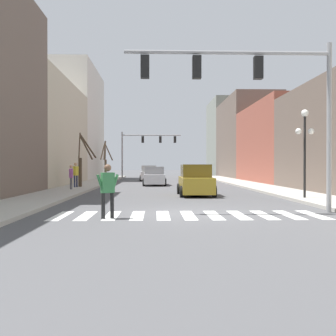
{
  "coord_description": "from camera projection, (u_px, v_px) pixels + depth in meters",
  "views": [
    {
      "loc": [
        -1.18,
        -14.49,
        1.78
      ],
      "look_at": [
        0.09,
        23.93,
        1.49
      ],
      "focal_mm": 42.0,
      "sensor_mm": 36.0,
      "label": 1
    }
  ],
  "objects": [
    {
      "name": "pedestrian_near_right_corner",
      "position": [
        108.0,
        186.0,
        13.06
      ],
      "size": [
        0.74,
        0.42,
        1.81
      ],
      "rotation": [
        0.0,
        0.0,
        3.58
      ],
      "color": "black",
      "rests_on": "ground_plane"
    },
    {
      "name": "building_row_right",
      "position": [
        269.0,
        135.0,
        43.6
      ],
      "size": [
        6.0,
        65.06,
        12.84
      ],
      "color": "#BCB299",
      "rests_on": "ground_plane"
    },
    {
      "name": "street_lamp_right_corner",
      "position": [
        305.0,
        135.0,
        19.68
      ],
      "size": [
        0.95,
        0.36,
        4.42
      ],
      "color": "black",
      "rests_on": "sidewalk_right"
    },
    {
      "name": "pedestrian_crossing_street",
      "position": [
        71.0,
        175.0,
        26.45
      ],
      "size": [
        0.24,
        0.71,
        1.64
      ],
      "rotation": [
        0.0,
        0.0,
        4.77
      ],
      "color": "#4C4C51",
      "rests_on": "sidewalk_left"
    },
    {
      "name": "car_parked_left_far",
      "position": [
        149.0,
        174.0,
        44.94
      ],
      "size": [
        2.02,
        4.5,
        1.73
      ],
      "rotation": [
        0.0,
        0.0,
        -1.57
      ],
      "color": "white",
      "rests_on": "ground_plane"
    },
    {
      "name": "street_tree_right_mid",
      "position": [
        105.0,
        160.0,
        49.45
      ],
      "size": [
        1.39,
        2.5,
        4.72
      ],
      "color": "brown",
      "rests_on": "sidewalk_left"
    },
    {
      "name": "car_driving_toward_lane",
      "position": [
        155.0,
        177.0,
        34.67
      ],
      "size": [
        2.01,
        4.79,
        1.64
      ],
      "rotation": [
        0.0,
        0.0,
        -1.57
      ],
      "color": "silver",
      "rests_on": "ground_plane"
    },
    {
      "name": "traffic_signal_far",
      "position": [
        145.0,
        144.0,
        49.79
      ],
      "size": [
        7.53,
        0.28,
        5.98
      ],
      "color": "gray",
      "rests_on": "ground_plane"
    },
    {
      "name": "traffic_signal_near",
      "position": [
        253.0,
        85.0,
        14.6
      ],
      "size": [
        7.75,
        0.28,
        6.36
      ],
      "color": "gray",
      "rests_on": "ground_plane"
    },
    {
      "name": "street_tree_left_far",
      "position": [
        82.0,
        163.0,
        29.65
      ],
      "size": [
        1.36,
        0.93,
        4.08
      ],
      "color": "#473828",
      "rests_on": "sidewalk_left"
    },
    {
      "name": "crosswalk_stripes",
      "position": [
        188.0,
        215.0,
        13.9
      ],
      "size": [
        9.45,
        2.6,
        0.01
      ],
      "color": "white",
      "rests_on": "ground_plane"
    },
    {
      "name": "pedestrian_waiting_at_curb",
      "position": [
        76.0,
        173.0,
        28.96
      ],
      "size": [
        0.37,
        0.76,
        1.82
      ],
      "rotation": [
        0.0,
        0.0,
        4.35
      ],
      "color": "#282D47",
      "rests_on": "sidewalk_left"
    },
    {
      "name": "car_parked_left_mid",
      "position": [
        196.0,
        181.0,
        22.93
      ],
      "size": [
        2.01,
        4.21,
        1.82
      ],
      "rotation": [
        0.0,
        0.0,
        1.57
      ],
      "color": "#A38423",
      "rests_on": "ground_plane"
    },
    {
      "name": "ground_plane",
      "position": [
        187.0,
        213.0,
        14.54
      ],
      "size": [
        240.0,
        240.0,
        0.0
      ],
      "primitive_type": "plane",
      "color": "#4C4C4F"
    },
    {
      "name": "building_row_left",
      "position": [
        35.0,
        120.0,
        33.57
      ],
      "size": [
        6.0,
        47.67,
        13.67
      ],
      "color": "gray",
      "rests_on": "ground_plane"
    }
  ]
}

